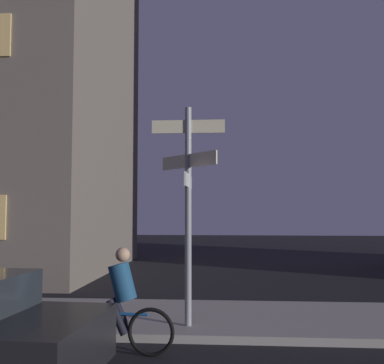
# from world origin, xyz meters

# --- Properties ---
(sidewalk_kerb) EXTENTS (40.00, 2.97, 0.14)m
(sidewalk_kerb) POSITION_xyz_m (0.00, 7.45, 0.07)
(sidewalk_kerb) COLOR #9E9991
(sidewalk_kerb) RESTS_ON ground_plane
(signpost) EXTENTS (1.33, 1.34, 3.91)m
(signpost) POSITION_xyz_m (0.52, 6.60, 2.46)
(signpost) COLOR gray
(signpost) RESTS_ON sidewalk_kerb
(cyclist) EXTENTS (1.82, 0.36, 1.61)m
(cyclist) POSITION_xyz_m (-0.42, 5.34, 0.75)
(cyclist) COLOR black
(cyclist) RESTS_ON ground_plane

